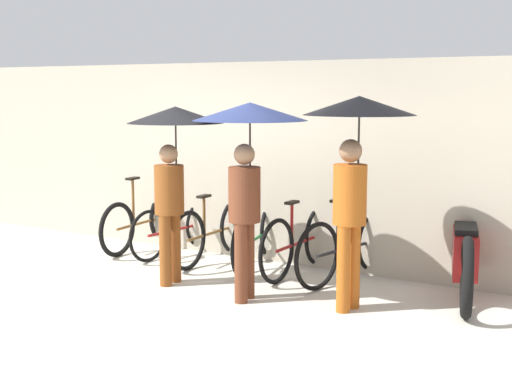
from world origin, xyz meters
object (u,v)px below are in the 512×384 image
object	(u,v)px
parked_bicycle_0	(142,221)
parked_bicycle_3	(257,236)
parked_bicycle_5	(348,246)
pedestrian_trailing	(356,139)
parked_bicycle_2	(213,231)
parked_bicycle_4	(300,241)
pedestrian_leading	(174,142)
parked_bicycle_1	(177,227)
motorcycle	(465,256)
pedestrian_center	(248,139)

from	to	relation	value
parked_bicycle_0	parked_bicycle_3	size ratio (longest dim) A/B	1.04
parked_bicycle_5	pedestrian_trailing	size ratio (longest dim) A/B	0.88
parked_bicycle_2	parked_bicycle_4	bearing A→B (deg)	-90.94
pedestrian_leading	parked_bicycle_1	bearing A→B (deg)	124.05
parked_bicycle_1	parked_bicycle_2	bearing A→B (deg)	-90.16
parked_bicycle_1	motorcycle	bearing A→B (deg)	-85.34
parked_bicycle_0	pedestrian_trailing	world-z (taller)	pedestrian_trailing
parked_bicycle_4	parked_bicycle_5	xyz separation A→B (m)	(0.60, 0.01, 0.00)
pedestrian_leading	motorcycle	bearing A→B (deg)	17.31
parked_bicycle_1	pedestrian_center	bearing A→B (deg)	-117.81
pedestrian_leading	pedestrian_trailing	xyz separation A→B (m)	(2.06, 0.15, 0.10)
parked_bicycle_1	pedestrian_leading	distance (m)	1.79
parked_bicycle_5	pedestrian_center	bearing A→B (deg)	164.55
parked_bicycle_3	parked_bicycle_4	distance (m)	0.61
parked_bicycle_0	pedestrian_trailing	bearing A→B (deg)	-109.60
pedestrian_leading	motorcycle	xyz separation A→B (m)	(2.89, 1.05, -1.11)
parked_bicycle_0	parked_bicycle_1	xyz separation A→B (m)	(0.60, -0.03, -0.02)
parked_bicycle_2	parked_bicycle_0	bearing A→B (deg)	84.64
parked_bicycle_4	motorcycle	xyz separation A→B (m)	(1.89, 0.02, 0.05)
motorcycle	parked_bicycle_2	bearing A→B (deg)	73.94
pedestrian_center	parked_bicycle_3	bearing A→B (deg)	109.31
parked_bicycle_4	parked_bicycle_5	bearing A→B (deg)	-87.59
parked_bicycle_2	pedestrian_trailing	bearing A→B (deg)	-112.49
parked_bicycle_5	parked_bicycle_0	bearing A→B (deg)	100.96
parked_bicycle_3	pedestrian_center	bearing A→B (deg)	-165.33
pedestrian_leading	pedestrian_center	bearing A→B (deg)	-8.08
parked_bicycle_5	pedestrian_leading	xyz separation A→B (m)	(-1.61, -1.04, 1.16)
parked_bicycle_2	parked_bicycle_3	bearing A→B (deg)	-86.24
pedestrian_leading	parked_bicycle_2	bearing A→B (deg)	98.47
parked_bicycle_1	pedestrian_center	size ratio (longest dim) A/B	0.84
parked_bicycle_1	pedestrian_center	distance (m)	2.50
parked_bicycle_1	pedestrian_trailing	xyz separation A→B (m)	(2.86, -0.93, 1.29)
parked_bicycle_1	parked_bicycle_5	bearing A→B (deg)	-85.65
pedestrian_center	pedestrian_trailing	world-z (taller)	pedestrian_trailing
parked_bicycle_1	motorcycle	world-z (taller)	parked_bicycle_1
parked_bicycle_3	pedestrian_trailing	bearing A→B (deg)	-132.07
parked_bicycle_3	pedestrian_leading	distance (m)	1.65
parked_bicycle_4	pedestrian_leading	distance (m)	1.85
parked_bicycle_2	parked_bicycle_5	distance (m)	1.81
motorcycle	pedestrian_trailing	bearing A→B (deg)	120.79
pedestrian_center	motorcycle	distance (m)	2.50
parked_bicycle_3	motorcycle	world-z (taller)	parked_bicycle_3
pedestrian_trailing	motorcycle	size ratio (longest dim) A/B	0.99
parked_bicycle_2	motorcycle	size ratio (longest dim) A/B	0.86
parked_bicycle_4	pedestrian_leading	bearing A→B (deg)	136.67
parked_bicycle_1	pedestrian_leading	world-z (taller)	pedestrian_leading
parked_bicycle_1	parked_bicycle_5	distance (m)	2.41
parked_bicycle_4	motorcycle	distance (m)	1.89
parked_bicycle_0	parked_bicycle_3	xyz separation A→B (m)	(1.80, -0.03, -0.01)
parked_bicycle_3	parked_bicycle_2	bearing A→B (deg)	82.23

